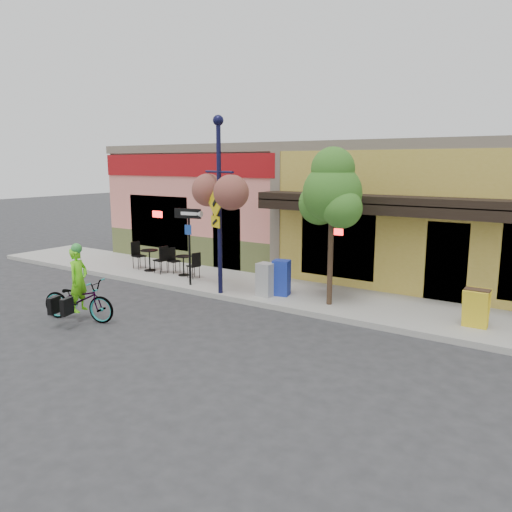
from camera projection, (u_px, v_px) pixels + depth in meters
The scene contains 14 objects.
ground at pixel (239, 310), 13.23m from camera, with size 90.00×90.00×0.00m, color #2D2D30.
sidewalk at pixel (278, 291), 14.84m from camera, with size 24.00×3.00×0.15m, color #9E9B93.
curb at pixel (251, 302), 13.66m from camera, with size 24.00×0.12×0.15m, color #A8A59E.
building at pixel (355, 205), 18.92m from camera, with size 18.20×8.20×4.50m, color #EB8274, non-canonical shape.
bicycle at pixel (79, 300), 12.27m from camera, with size 0.69×1.98×1.04m, color maroon.
cyclist_rider at pixel (79, 290), 12.19m from camera, with size 0.58×0.38×1.58m, color #6EF219.
lamp_post at pixel (219, 206), 13.92m from camera, with size 1.59×0.64×4.98m, color #101135, non-canonical shape.
one_way_sign at pixel (189, 247), 15.10m from camera, with size 0.90×0.20×2.35m, color black, non-canonical shape.
cafe_set_left at pixel (150, 257), 17.23m from camera, with size 1.59×0.80×0.96m, color black, non-canonical shape.
cafe_set_right at pixel (184, 263), 16.51m from camera, with size 1.44×0.72×0.87m, color black, non-canonical shape.
newspaper_box_blue at pixel (281, 278), 14.05m from camera, with size 0.45×0.40×1.00m, color #1B32A5, non-canonical shape.
newspaper_box_grey at pixel (266, 280), 13.98m from camera, with size 0.44×0.40×0.94m, color #A2A2A2, non-canonical shape.
street_tree at pixel (331, 227), 12.85m from camera, with size 1.62×1.62×4.15m, color #3D7A26, non-canonical shape.
sandwich_board at pixel (475, 310), 11.17m from camera, with size 0.54×0.40×0.90m, color yellow, non-canonical shape.
Camera 1 is at (7.51, -10.30, 3.85)m, focal length 35.00 mm.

